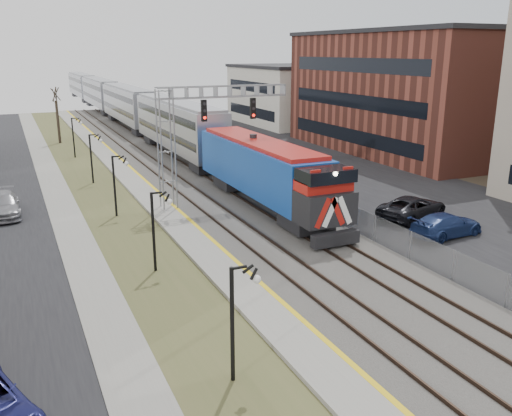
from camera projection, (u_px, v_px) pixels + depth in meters
sidewalk at (58, 196)px, 40.03m from camera, size 2.00×120.00×0.08m
grass_median at (99, 192)px, 41.22m from camera, size 4.00×120.00×0.06m
platform at (138, 187)px, 42.39m from camera, size 2.00×120.00×0.24m
ballast_bed at (199, 181)px, 44.39m from camera, size 8.00×120.00×0.20m
parking_lot at (325, 169)px, 49.19m from camera, size 16.00×120.00×0.04m
platform_edge at (149, 184)px, 42.71m from camera, size 0.24×120.00×0.01m
track_near at (175, 181)px, 43.54m from camera, size 1.58×120.00×0.15m
track_far at (216, 177)px, 44.94m from camera, size 1.58×120.00×0.15m
train at (123, 105)px, 77.11m from camera, size 3.00×108.65×5.33m
signal_gantry at (191, 126)px, 35.62m from camera, size 9.00×1.07×8.15m
lampposts at (152, 231)px, 26.07m from camera, size 0.14×62.14×4.00m
fence at (246, 168)px, 45.87m from camera, size 0.04×120.00×1.60m
buildings_east at (480, 97)px, 49.67m from camera, size 16.00×76.00×15.00m
car_lot_c at (413, 208)px, 34.52m from camera, size 5.64×3.78×1.44m
car_lot_d at (446, 225)px, 31.17m from camera, size 4.84×2.34×1.36m
car_lot_e at (291, 170)px, 45.40m from camera, size 4.35×2.15×1.43m
car_lot_f at (299, 170)px, 45.15m from camera, size 5.07×2.06×1.64m
car_street_b at (3, 205)px, 35.06m from camera, size 2.17×5.07×1.46m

